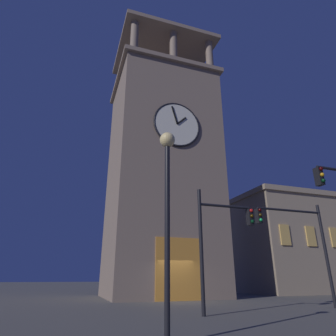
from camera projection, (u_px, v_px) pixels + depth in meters
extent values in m
plane|color=#56544F|center=(179.00, 302.00, 18.04)|extent=(200.00, 200.00, 0.00)
cube|color=gray|center=(161.00, 179.00, 25.57)|extent=(8.51, 7.98, 19.04)
cube|color=gray|center=(162.00, 87.00, 29.01)|extent=(9.11, 8.58, 0.40)
cylinder|color=gray|center=(209.00, 57.00, 27.78)|extent=(0.70, 0.70, 3.53)
cylinder|color=gray|center=(173.00, 48.00, 26.69)|extent=(0.70, 0.70, 3.53)
cylinder|color=gray|center=(134.00, 38.00, 25.60)|extent=(0.70, 0.70, 3.53)
cylinder|color=gray|center=(183.00, 96.00, 33.80)|extent=(0.70, 0.70, 3.53)
cylinder|color=gray|center=(153.00, 90.00, 32.71)|extent=(0.70, 0.70, 3.53)
cylinder|color=gray|center=(121.00, 84.00, 31.61)|extent=(0.70, 0.70, 3.53)
cube|color=gray|center=(162.00, 56.00, 30.39)|extent=(9.11, 8.58, 0.40)
cylinder|color=black|center=(163.00, 43.00, 31.00)|extent=(0.12, 0.12, 3.06)
cylinder|color=silver|center=(177.00, 124.00, 23.15)|extent=(3.75, 0.12, 3.75)
torus|color=black|center=(177.00, 124.00, 23.13)|extent=(3.91, 0.16, 3.91)
cube|color=black|center=(182.00, 121.00, 23.30)|extent=(0.83, 0.06, 0.80)
cube|color=black|center=(175.00, 115.00, 23.27)|extent=(0.55, 0.06, 1.56)
cube|color=orange|center=(178.00, 268.00, 19.41)|extent=(3.20, 0.24, 4.00)
cube|color=gray|center=(330.00, 247.00, 31.03)|extent=(19.92, 6.68, 9.02)
cube|color=gray|center=(322.00, 203.00, 32.71)|extent=(20.32, 7.08, 0.50)
cube|color=#E0B259|center=(335.00, 237.00, 27.33)|extent=(1.00, 0.12, 1.80)
cube|color=#E0B259|center=(311.00, 236.00, 26.48)|extent=(1.00, 0.12, 1.80)
cube|color=#E0B259|center=(285.00, 235.00, 25.63)|extent=(1.00, 0.12, 1.80)
cylinder|color=black|center=(326.00, 254.00, 15.26)|extent=(0.16, 0.16, 5.19)
cylinder|color=black|center=(289.00, 210.00, 15.43)|extent=(3.94, 0.12, 0.12)
cube|color=black|center=(258.00, 216.00, 14.70)|extent=(0.22, 0.30, 0.75)
sphere|color=#360505|center=(260.00, 210.00, 14.63)|extent=(0.16, 0.16, 0.16)
sphere|color=#392705|center=(260.00, 215.00, 14.55)|extent=(0.16, 0.16, 0.16)
sphere|color=#18C154|center=(261.00, 220.00, 14.46)|extent=(0.16, 0.16, 0.16)
cylinder|color=black|center=(201.00, 248.00, 12.18)|extent=(0.16, 0.16, 5.13)
cylinder|color=black|center=(225.00, 206.00, 13.23)|extent=(2.53, 0.12, 0.12)
cube|color=black|center=(250.00, 217.00, 13.46)|extent=(0.22, 0.30, 0.75)
sphere|color=red|center=(251.00, 211.00, 13.40)|extent=(0.16, 0.16, 0.16)
sphere|color=#392705|center=(252.00, 216.00, 13.31)|extent=(0.16, 0.16, 0.16)
sphere|color=#063316|center=(252.00, 221.00, 13.22)|extent=(0.16, 0.16, 0.16)
cube|color=black|center=(319.00, 177.00, 11.78)|extent=(0.22, 0.30, 0.75)
sphere|color=#360505|center=(321.00, 169.00, 11.72)|extent=(0.16, 0.16, 0.16)
sphere|color=orange|center=(322.00, 175.00, 11.63)|extent=(0.16, 0.16, 0.16)
sphere|color=#063316|center=(323.00, 181.00, 11.55)|extent=(0.16, 0.16, 0.16)
cylinder|color=black|center=(167.00, 234.00, 7.38)|extent=(0.14, 0.14, 4.88)
sphere|color=#F9DB8C|center=(167.00, 140.00, 8.33)|extent=(0.44, 0.44, 0.44)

